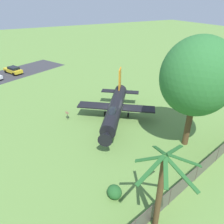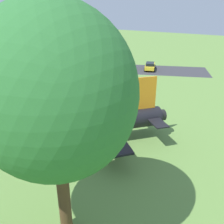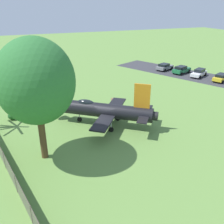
{
  "view_description": "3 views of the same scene",
  "coord_description": "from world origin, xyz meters",
  "px_view_note": "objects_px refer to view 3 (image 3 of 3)",
  "views": [
    {
      "loc": [
        11.59,
        20.66,
        14.0
      ],
      "look_at": [
        1.24,
        1.44,
        2.25
      ],
      "focal_mm": 34.49,
      "sensor_mm": 36.0,
      "label": 1
    },
    {
      "loc": [
        -11.72,
        13.95,
        10.72
      ],
      "look_at": [
        -0.49,
        -1.4,
        2.54
      ],
      "focal_mm": 38.82,
      "sensor_mm": 36.0,
      "label": 2
    },
    {
      "loc": [
        -25.36,
        9.28,
        13.61
      ],
      "look_at": [
        -0.09,
        -0.8,
        1.6
      ],
      "focal_mm": 39.89,
      "sensor_mm": 36.0,
      "label": 3
    }
  ],
  "objects_px": {
    "display_jet": "(102,110)",
    "info_plaque": "(113,100)",
    "parked_car_white": "(199,73)",
    "parked_car_green": "(181,70)",
    "shade_tree": "(36,82)",
    "parked_car_gray": "(164,67)",
    "parked_car_yellow": "(221,77)",
    "shrub_near_fence": "(13,116)"
  },
  "relations": [
    {
      "from": "display_jet",
      "to": "info_plaque",
      "type": "distance_m",
      "value": 6.18
    },
    {
      "from": "parked_car_white",
      "to": "parked_car_green",
      "type": "bearing_deg",
      "value": -90.85
    },
    {
      "from": "shade_tree",
      "to": "parked_car_green",
      "type": "distance_m",
      "value": 37.81
    },
    {
      "from": "info_plaque",
      "to": "parked_car_gray",
      "type": "bearing_deg",
      "value": -50.58
    },
    {
      "from": "shade_tree",
      "to": "parked_car_white",
      "type": "relative_size",
      "value": 2.33
    },
    {
      "from": "parked_car_white",
      "to": "shade_tree",
      "type": "bearing_deg",
      "value": -1.29
    },
    {
      "from": "parked_car_yellow",
      "to": "parked_car_gray",
      "type": "xyz_separation_m",
      "value": [
        11.1,
        5.36,
        0.0
      ]
    },
    {
      "from": "shrub_near_fence",
      "to": "parked_car_yellow",
      "type": "bearing_deg",
      "value": -84.85
    },
    {
      "from": "shrub_near_fence",
      "to": "parked_car_yellow",
      "type": "height_order",
      "value": "parked_car_yellow"
    },
    {
      "from": "parked_car_white",
      "to": "parked_car_gray",
      "type": "height_order",
      "value": "parked_car_white"
    },
    {
      "from": "display_jet",
      "to": "shrub_near_fence",
      "type": "height_order",
      "value": "display_jet"
    },
    {
      "from": "info_plaque",
      "to": "parked_car_yellow",
      "type": "bearing_deg",
      "value": -80.71
    },
    {
      "from": "parked_car_gray",
      "to": "info_plaque",
      "type": "bearing_deg",
      "value": -164.61
    },
    {
      "from": "parked_car_yellow",
      "to": "parked_car_green",
      "type": "height_order",
      "value": "parked_car_green"
    },
    {
      "from": "shrub_near_fence",
      "to": "parked_car_green",
      "type": "height_order",
      "value": "parked_car_green"
    },
    {
      "from": "shade_tree",
      "to": "parked_car_yellow",
      "type": "bearing_deg",
      "value": -68.76
    },
    {
      "from": "parked_car_yellow",
      "to": "parked_car_green",
      "type": "distance_m",
      "value": 8.27
    },
    {
      "from": "parked_car_green",
      "to": "parked_car_yellow",
      "type": "bearing_deg",
      "value": -86.04
    },
    {
      "from": "display_jet",
      "to": "info_plaque",
      "type": "height_order",
      "value": "display_jet"
    },
    {
      "from": "info_plaque",
      "to": "parked_car_green",
      "type": "relative_size",
      "value": 0.24
    },
    {
      "from": "display_jet",
      "to": "parked_car_white",
      "type": "distance_m",
      "value": 28.35
    },
    {
      "from": "shade_tree",
      "to": "parked_car_green",
      "type": "relative_size",
      "value": 2.38
    },
    {
      "from": "shade_tree",
      "to": "parked_car_yellow",
      "type": "height_order",
      "value": "shade_tree"
    },
    {
      "from": "parked_car_green",
      "to": "info_plaque",
      "type": "bearing_deg",
      "value": -172.28
    },
    {
      "from": "info_plaque",
      "to": "parked_car_white",
      "type": "relative_size",
      "value": 0.24
    },
    {
      "from": "info_plaque",
      "to": "parked_car_green",
      "type": "height_order",
      "value": "parked_car_green"
    },
    {
      "from": "shade_tree",
      "to": "parked_car_gray",
      "type": "distance_m",
      "value": 38.6
    },
    {
      "from": "shrub_near_fence",
      "to": "info_plaque",
      "type": "relative_size",
      "value": 1.14
    },
    {
      "from": "shade_tree",
      "to": "info_plaque",
      "type": "distance_m",
      "value": 15.92
    },
    {
      "from": "parked_car_green",
      "to": "shade_tree",
      "type": "bearing_deg",
      "value": -167.76
    },
    {
      "from": "parked_car_yellow",
      "to": "shrub_near_fence",
      "type": "bearing_deg",
      "value": 160.37
    },
    {
      "from": "shade_tree",
      "to": "parked_car_white",
      "type": "xyz_separation_m",
      "value": [
        17.52,
        -32.64,
        -6.73
      ]
    },
    {
      "from": "shrub_near_fence",
      "to": "parked_car_white",
      "type": "bearing_deg",
      "value": -78.01
    },
    {
      "from": "parked_car_yellow",
      "to": "shade_tree",
      "type": "bearing_deg",
      "value": 176.46
    },
    {
      "from": "shade_tree",
      "to": "parked_car_gray",
      "type": "relative_size",
      "value": 2.46
    },
    {
      "from": "display_jet",
      "to": "parked_car_green",
      "type": "xyz_separation_m",
      "value": [
        16.36,
        -23.33,
        -1.13
      ]
    },
    {
      "from": "display_jet",
      "to": "info_plaque",
      "type": "xyz_separation_m",
      "value": [
        5.06,
        -3.38,
        -1.07
      ]
    },
    {
      "from": "parked_car_yellow",
      "to": "parked_car_gray",
      "type": "distance_m",
      "value": 12.32
    },
    {
      "from": "shrub_near_fence",
      "to": "parked_car_gray",
      "type": "height_order",
      "value": "parked_car_gray"
    },
    {
      "from": "display_jet",
      "to": "shrub_near_fence",
      "type": "xyz_separation_m",
      "value": [
        5.58,
        10.02,
        -1.43
      ]
    },
    {
      "from": "shade_tree",
      "to": "info_plaque",
      "type": "bearing_deg",
      "value": -48.79
    },
    {
      "from": "info_plaque",
      "to": "parked_car_green",
      "type": "xyz_separation_m",
      "value": [
        11.3,
        -19.95,
        -0.06
      ]
    }
  ]
}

